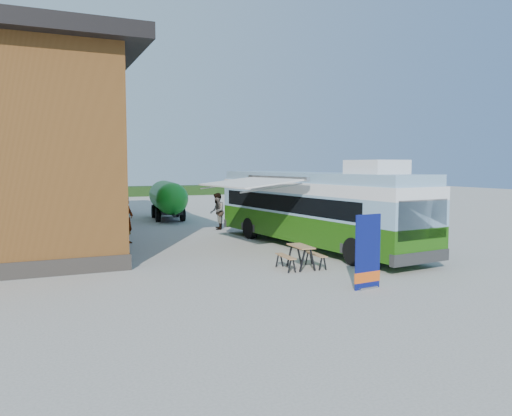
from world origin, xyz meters
name	(u,v)px	position (x,y,z in m)	size (l,w,h in m)	color
ground	(311,255)	(0.00, 0.00, 0.00)	(100.00, 100.00, 0.00)	#BCB7AD
barn	(2,158)	(-10.50, 10.00, 3.59)	(9.60, 21.20, 7.50)	brown
hedge	(203,190)	(8.00, 38.00, 0.50)	(40.00, 3.00, 1.00)	#264419
bus	(314,206)	(0.98, 1.47, 1.64)	(3.56, 11.40, 3.44)	#366E12
awning	(253,186)	(-1.61, 1.55, 2.50)	(2.94, 4.29, 0.51)	white
banner	(368,259)	(-1.15, -4.97, 0.81)	(0.86, 0.24, 1.99)	#0C135C
picnic_table	(301,251)	(-1.50, -1.97, 0.55)	(1.36, 1.22, 0.74)	#A97E4F
person_a	(127,220)	(-5.70, 5.35, 1.00)	(0.73, 0.48, 2.00)	#999999
person_b	(217,211)	(-0.72, 8.24, 0.93)	(0.91, 0.71, 1.86)	#999999
slurry_tanker	(168,198)	(-1.87, 13.96, 1.32)	(2.30, 6.17, 2.29)	green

